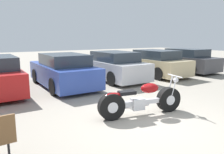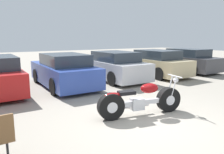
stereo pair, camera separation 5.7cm
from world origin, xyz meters
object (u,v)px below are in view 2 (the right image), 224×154
object	(u,v)px
motorcycle	(140,100)
parked_car_dark_grey	(185,61)
parked_car_champagne	(154,63)
parked_car_silver	(113,66)
parked_car_blue	(64,71)

from	to	relation	value
motorcycle	parked_car_dark_grey	distance (m)	8.66
parked_car_champagne	parked_car_silver	bearing A→B (deg)	177.18
parked_car_blue	parked_car_silver	world-z (taller)	same
parked_car_dark_grey	parked_car_champagne	bearing A→B (deg)	-178.14
parked_car_silver	parked_car_dark_grey	xyz separation A→B (m)	(5.21, -0.04, 0.00)
parked_car_silver	parked_car_dark_grey	size ratio (longest dim) A/B	1.00
parked_car_champagne	parked_car_blue	bearing A→B (deg)	-179.26
motorcycle	parked_car_blue	xyz separation A→B (m)	(-0.51, 4.50, 0.24)
motorcycle	parked_car_champagne	bearing A→B (deg)	44.14
parked_car_blue	parked_car_champagne	xyz separation A→B (m)	(5.21, 0.07, 0.00)
parked_car_blue	motorcycle	bearing A→B (deg)	-83.59
parked_car_blue	parked_car_silver	xyz separation A→B (m)	(2.60, 0.20, 0.00)
motorcycle	parked_car_champagne	distance (m)	6.56
parked_car_dark_grey	motorcycle	bearing A→B (deg)	-147.53
parked_car_blue	parked_car_silver	size ratio (longest dim) A/B	1.00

